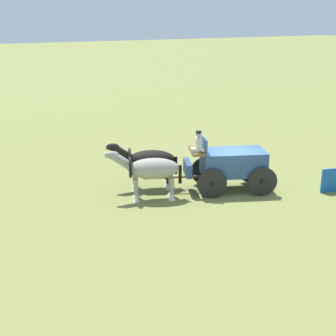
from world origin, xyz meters
TOP-DOWN VIEW (x-y plane):
  - ground_plane at (0.00, 0.00)m, footprint 220.00×220.00m
  - show_wagon at (0.13, -0.04)m, footprint 5.73×2.86m
  - draft_horse_near at (3.74, -0.63)m, footprint 3.11×1.57m
  - draft_horse_off at (3.31, -1.85)m, footprint 3.07×1.56m

SIDE VIEW (x-z plane):
  - ground_plane at x=0.00m, z-range 0.00..0.00m
  - show_wagon at x=0.13m, z-range -0.18..2.67m
  - draft_horse_off at x=3.31m, z-range 0.22..2.36m
  - draft_horse_near at x=3.74m, z-range 0.23..2.39m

